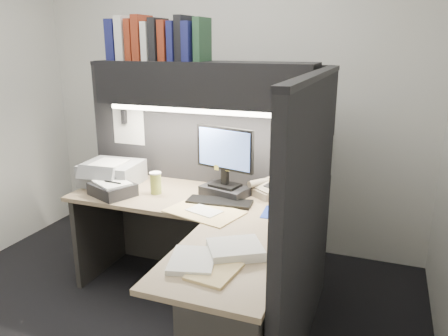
{
  "coord_description": "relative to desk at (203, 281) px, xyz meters",
  "views": [
    {
      "loc": [
        1.34,
        -2.07,
        1.78
      ],
      "look_at": [
        0.36,
        0.51,
        0.98
      ],
      "focal_mm": 35.0,
      "sensor_mm": 36.0,
      "label": 1
    }
  ],
  "objects": [
    {
      "name": "floor",
      "position": [
        -0.43,
        0.0,
        -0.44
      ],
      "size": [
        3.5,
        3.5,
        0.0
      ],
      "primitive_type": "plane",
      "color": "black",
      "rests_on": "ground"
    },
    {
      "name": "wall_back",
      "position": [
        -0.43,
        1.5,
        0.91
      ],
      "size": [
        3.5,
        0.04,
        2.7
      ],
      "primitive_type": "cube",
      "color": "silver",
      "rests_on": "floor"
    },
    {
      "name": "partition_back",
      "position": [
        -0.4,
        0.93,
        0.36
      ],
      "size": [
        1.9,
        0.06,
        1.6
      ],
      "primitive_type": "cube",
      "color": "black",
      "rests_on": "floor"
    },
    {
      "name": "partition_right",
      "position": [
        0.55,
        0.18,
        0.36
      ],
      "size": [
        0.06,
        1.5,
        1.6
      ],
      "primitive_type": "cube",
      "color": "black",
      "rests_on": "floor"
    },
    {
      "name": "desk",
      "position": [
        0.0,
        0.0,
        0.0
      ],
      "size": [
        1.7,
        1.53,
        0.73
      ],
      "color": "#9A7A62",
      "rests_on": "floor"
    },
    {
      "name": "overhead_shelf",
      "position": [
        -0.3,
        0.75,
        1.06
      ],
      "size": [
        1.55,
        0.34,
        0.3
      ],
      "primitive_type": "cube",
      "color": "black",
      "rests_on": "partition_back"
    },
    {
      "name": "task_light_tube",
      "position": [
        -0.3,
        0.61,
        0.89
      ],
      "size": [
        1.32,
        0.04,
        0.04
      ],
      "primitive_type": "cylinder",
      "rotation": [
        0.0,
        1.57,
        0.0
      ],
      "color": "white",
      "rests_on": "overhead_shelf"
    },
    {
      "name": "monitor",
      "position": [
        -0.12,
        0.67,
        0.48
      ],
      "size": [
        0.45,
        0.27,
        0.49
      ],
      "rotation": [
        0.0,
        0.0,
        -0.25
      ],
      "color": "black",
      "rests_on": "desk"
    },
    {
      "name": "keyboard",
      "position": [
        -0.09,
        0.5,
        0.3
      ],
      "size": [
        0.45,
        0.18,
        0.02
      ],
      "primitive_type": "cube",
      "rotation": [
        0.0,
        0.0,
        0.09
      ],
      "color": "black",
      "rests_on": "desk"
    },
    {
      "name": "mousepad",
      "position": [
        0.34,
        0.47,
        0.29
      ],
      "size": [
        0.25,
        0.23,
        0.0
      ],
      "primitive_type": "cube",
      "rotation": [
        0.0,
        0.0,
        0.07
      ],
      "color": "navy",
      "rests_on": "desk"
    },
    {
      "name": "mouse",
      "position": [
        0.34,
        0.49,
        0.31
      ],
      "size": [
        0.07,
        0.1,
        0.04
      ],
      "primitive_type": "ellipsoid",
      "rotation": [
        0.0,
        0.0,
        -0.1
      ],
      "color": "black",
      "rests_on": "mousepad"
    },
    {
      "name": "telephone",
      "position": [
        0.18,
        0.78,
        0.33
      ],
      "size": [
        0.29,
        0.29,
        0.08
      ],
      "primitive_type": "cube",
      "rotation": [
        0.0,
        0.0,
        -0.64
      ],
      "color": "#B7A88D",
      "rests_on": "desk"
    },
    {
      "name": "coffee_cup",
      "position": [
        -0.59,
        0.53,
        0.36
      ],
      "size": [
        0.1,
        0.1,
        0.15
      ],
      "primitive_type": "cylinder",
      "rotation": [
        0.0,
        0.0,
        0.39
      ],
      "color": "#A6B147",
      "rests_on": "desk"
    },
    {
      "name": "printer",
      "position": [
        -1.02,
        0.62,
        0.37
      ],
      "size": [
        0.44,
        0.38,
        0.17
      ],
      "primitive_type": "cube",
      "rotation": [
        0.0,
        0.0,
        0.07
      ],
      "color": "#95979A",
      "rests_on": "desk"
    },
    {
      "name": "notebook_stack",
      "position": [
        -0.86,
        0.39,
        0.33
      ],
      "size": [
        0.36,
        0.34,
        0.09
      ],
      "primitive_type": "cube",
      "rotation": [
        0.0,
        0.0,
        -0.41
      ],
      "color": "black",
      "rests_on": "desk"
    },
    {
      "name": "open_folder",
      "position": [
        -0.12,
        0.32,
        0.29
      ],
      "size": [
        0.53,
        0.42,
        0.01
      ],
      "primitive_type": "cube",
      "rotation": [
        0.0,
        0.0,
        -0.26
      ],
      "color": "#DEC07C",
      "rests_on": "desk"
    },
    {
      "name": "paper_stack_a",
      "position": [
        0.25,
        -0.15,
        0.31
      ],
      "size": [
        0.35,
        0.33,
        0.05
      ],
      "primitive_type": "cube",
      "rotation": [
        0.0,
        0.0,
        0.55
      ],
      "color": "white",
      "rests_on": "desk"
    },
    {
      "name": "paper_stack_b",
      "position": [
        0.08,
        -0.31,
        0.3
      ],
      "size": [
        0.28,
        0.32,
        0.03
      ],
      "primitive_type": "cube",
      "rotation": [
        0.0,
        0.0,
        0.26
      ],
      "color": "white",
      "rests_on": "desk"
    },
    {
      "name": "manila_stack",
      "position": [
        0.22,
        -0.36,
        0.29
      ],
      "size": [
        0.23,
        0.28,
        0.01
      ],
      "primitive_type": "cube",
      "rotation": [
        0.0,
        0.0,
        -0.12
      ],
      "color": "#DEC07C",
      "rests_on": "desk"
    },
    {
      "name": "binder_row",
      "position": [
        -0.65,
        0.75,
        1.35
      ],
      "size": [
        0.72,
        0.25,
        0.31
      ],
      "color": "#171A51",
      "rests_on": "overhead_shelf"
    },
    {
      "name": "pinned_papers",
      "position": [
        -0.0,
        0.56,
        0.61
      ],
      "size": [
        1.76,
        1.31,
        0.51
      ],
      "color": "white",
      "rests_on": "partition_back"
    }
  ]
}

